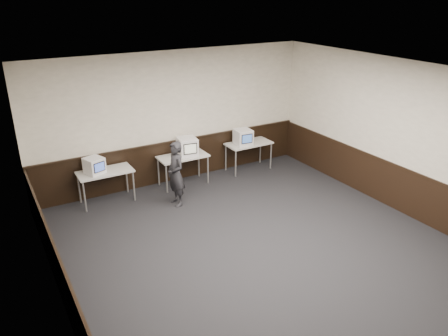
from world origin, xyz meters
The scene contains 16 objects.
floor centered at (0.00, 0.00, 0.00)m, with size 8.00×8.00×0.00m, color black.
ceiling centered at (0.00, 0.00, 3.20)m, with size 8.00×8.00×0.00m, color white.
back_wall centered at (0.00, 4.00, 1.60)m, with size 7.00×7.00×0.00m, color beige.
left_wall centered at (-3.50, 0.00, 1.60)m, with size 8.00×8.00×0.00m, color beige.
right_wall centered at (3.50, 0.00, 1.60)m, with size 8.00×8.00×0.00m, color beige.
wainscot_back centered at (0.00, 3.98, 0.50)m, with size 6.98×0.04×1.00m, color black.
wainscot_left centered at (-3.48, 0.00, 0.50)m, with size 0.04×7.98×1.00m, color black.
wainscot_right centered at (3.48, 0.00, 0.50)m, with size 0.04×7.98×1.00m, color black.
wainscot_rail centered at (0.00, 3.96, 1.02)m, with size 6.98×0.06×0.04m, color black.
desk_left centered at (-1.90, 3.60, 0.68)m, with size 1.20×0.60×0.75m.
desk_center centered at (0.00, 3.60, 0.68)m, with size 1.20×0.60×0.75m.
desk_right centered at (1.90, 3.60, 0.68)m, with size 1.20×0.60×0.75m.
emac_left centered at (-2.12, 3.58, 0.93)m, with size 0.47×0.48×0.36m.
emac_center centered at (0.12, 3.58, 0.97)m, with size 0.50×0.52×0.44m.
emac_right centered at (1.69, 3.55, 0.95)m, with size 0.44×0.47×0.41m.
person centered at (-0.59, 2.70, 0.73)m, with size 0.54×0.35×1.47m, color #232328.
Camera 1 is at (-4.06, -5.42, 4.52)m, focal length 35.00 mm.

